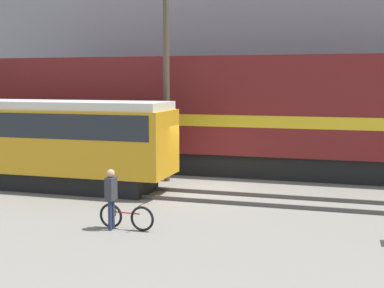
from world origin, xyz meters
name	(u,v)px	position (x,y,z in m)	size (l,w,h in m)	color
ground_plane	(201,190)	(0.00, 0.00, 0.00)	(120.00, 120.00, 0.00)	gray
track_near	(190,195)	(0.00, -1.39, 0.07)	(60.00, 1.51, 0.14)	#47423D
track_far	(225,171)	(0.00, 3.96, 0.07)	(60.00, 1.51, 0.14)	#47423D
building_backdrop	(256,31)	(0.00, 11.45, 6.93)	(32.63, 6.00, 13.86)	gray
freight_locomotive	(219,113)	(-0.26, 3.96, 2.71)	(20.91, 3.04, 5.79)	black
streetcar	(15,137)	(-7.19, -1.39, 1.94)	(12.77, 2.54, 3.39)	black
bicycle	(126,217)	(-0.49, -5.88, 0.36)	(1.69, 0.44, 0.77)	black
person	(111,193)	(-0.89, -6.01, 1.05)	(0.24, 0.37, 1.72)	#232D4C
utility_pole_right	(166,63)	(-1.82, 1.28, 4.84)	(0.26, 0.26, 9.68)	#4C3D2D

